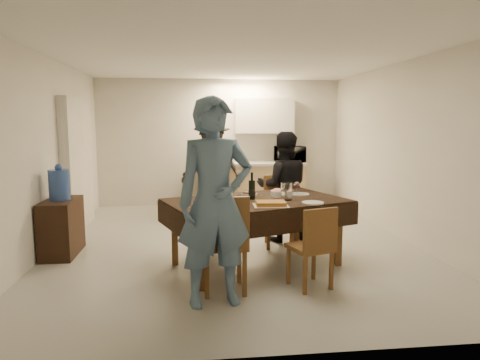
# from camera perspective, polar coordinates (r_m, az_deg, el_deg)

# --- Properties ---
(floor) EXTENTS (5.00, 6.00, 0.02)m
(floor) POSITION_cam_1_polar(r_m,az_deg,el_deg) (6.18, -0.78, -8.44)
(floor) COLOR #A1A09C
(floor) RESTS_ON ground
(ceiling) EXTENTS (5.00, 6.00, 0.02)m
(ceiling) POSITION_cam_1_polar(r_m,az_deg,el_deg) (6.01, -0.83, 16.15)
(ceiling) COLOR white
(ceiling) RESTS_ON wall_back
(wall_back) EXTENTS (5.00, 0.02, 2.60)m
(wall_back) POSITION_cam_1_polar(r_m,az_deg,el_deg) (8.94, -2.71, 4.98)
(wall_back) COLOR beige
(wall_back) RESTS_ON floor
(wall_front) EXTENTS (5.00, 0.02, 2.60)m
(wall_front) POSITION_cam_1_polar(r_m,az_deg,el_deg) (3.00, 4.87, -0.25)
(wall_front) COLOR beige
(wall_front) RESTS_ON floor
(wall_left) EXTENTS (0.02, 6.00, 2.60)m
(wall_left) POSITION_cam_1_polar(r_m,az_deg,el_deg) (6.23, -24.40, 3.17)
(wall_left) COLOR beige
(wall_left) RESTS_ON floor
(wall_right) EXTENTS (0.02, 6.00, 2.60)m
(wall_right) POSITION_cam_1_polar(r_m,az_deg,el_deg) (6.68, 21.11, 3.60)
(wall_right) COLOR beige
(wall_right) RESTS_ON floor
(stub_partition) EXTENTS (0.15, 1.40, 2.10)m
(stub_partition) POSITION_cam_1_polar(r_m,az_deg,el_deg) (7.37, -20.86, 1.99)
(stub_partition) COLOR silver
(stub_partition) RESTS_ON floor
(kitchen_base_cabinet) EXTENTS (2.20, 0.60, 0.86)m
(kitchen_base_cabinet) POSITION_cam_1_polar(r_m,az_deg,el_deg) (8.76, 1.38, -0.78)
(kitchen_base_cabinet) COLOR tan
(kitchen_base_cabinet) RESTS_ON floor
(kitchen_worktop) EXTENTS (2.24, 0.64, 0.05)m
(kitchen_worktop) POSITION_cam_1_polar(r_m,az_deg,el_deg) (8.71, 1.39, 2.19)
(kitchen_worktop) COLOR #B1B1AC
(kitchen_worktop) RESTS_ON kitchen_base_cabinet
(upper_cabinet) EXTENTS (1.20, 0.34, 0.70)m
(upper_cabinet) POSITION_cam_1_polar(r_m,az_deg,el_deg) (8.86, 3.23, 8.52)
(upper_cabinet) COLOR silver
(upper_cabinet) RESTS_ON wall_back
(dining_table) EXTENTS (2.34, 1.83, 0.80)m
(dining_table) POSITION_cam_1_polar(r_m,az_deg,el_deg) (5.10, 2.22, -3.05)
(dining_table) COLOR black
(dining_table) RESTS_ON floor
(chair_near_left) EXTENTS (0.47, 0.47, 0.55)m
(chair_near_left) POSITION_cam_1_polar(r_m,az_deg,el_deg) (4.26, -2.10, -7.24)
(chair_near_left) COLOR brown
(chair_near_left) RESTS_ON floor
(chair_near_right) EXTENTS (0.50, 0.51, 0.47)m
(chair_near_right) POSITION_cam_1_polar(r_m,az_deg,el_deg) (4.45, 9.63, -7.84)
(chair_near_right) COLOR brown
(chair_near_right) RESTS_ON floor
(chair_far_left) EXTENTS (0.48, 0.49, 0.46)m
(chair_far_left) POSITION_cam_1_polar(r_m,az_deg,el_deg) (5.75, -3.25, -4.33)
(chair_far_left) COLOR brown
(chair_far_left) RESTS_ON floor
(chair_far_right) EXTENTS (0.49, 0.49, 0.53)m
(chair_far_right) POSITION_cam_1_polar(r_m,az_deg,el_deg) (5.85, 5.61, -3.39)
(chair_far_right) COLOR brown
(chair_far_right) RESTS_ON floor
(console) EXTENTS (0.39, 0.78, 0.73)m
(console) POSITION_cam_1_polar(r_m,az_deg,el_deg) (6.05, -22.68, -5.85)
(console) COLOR black
(console) RESTS_ON floor
(water_jug) EXTENTS (0.26, 0.26, 0.39)m
(water_jug) POSITION_cam_1_polar(r_m,az_deg,el_deg) (5.95, -22.95, -0.60)
(water_jug) COLOR #375BB6
(water_jug) RESTS_ON console
(wine_bottle) EXTENTS (0.08, 0.08, 0.32)m
(wine_bottle) POSITION_cam_1_polar(r_m,az_deg,el_deg) (5.11, 1.59, -0.77)
(wine_bottle) COLOR black
(wine_bottle) RESTS_ON dining_table
(water_pitcher) EXTENTS (0.14, 0.14, 0.21)m
(water_pitcher) POSITION_cam_1_polar(r_m,az_deg,el_deg) (5.09, 6.21, -1.49)
(water_pitcher) COLOR white
(water_pitcher) RESTS_ON dining_table
(savoury_tart) EXTENTS (0.39, 0.30, 0.05)m
(savoury_tart) POSITION_cam_1_polar(r_m,az_deg,el_deg) (4.73, 4.12, -3.15)
(savoury_tart) COLOR #B37D34
(savoury_tart) RESTS_ON dining_table
(salad_bowl) EXTENTS (0.20, 0.20, 0.08)m
(salad_bowl) POSITION_cam_1_polar(r_m,az_deg,el_deg) (5.31, 5.14, -1.82)
(salad_bowl) COLOR silver
(salad_bowl) RESTS_ON dining_table
(mushroom_dish) EXTENTS (0.19, 0.19, 0.03)m
(mushroom_dish) POSITION_cam_1_polar(r_m,az_deg,el_deg) (5.35, 1.24, -1.95)
(mushroom_dish) COLOR silver
(mushroom_dish) RESTS_ON dining_table
(wine_glass_a) EXTENTS (0.09, 0.09, 0.20)m
(wine_glass_a) POSITION_cam_1_polar(r_m,az_deg,el_deg) (4.78, -3.86, -2.13)
(wine_glass_a) COLOR white
(wine_glass_a) RESTS_ON dining_table
(wine_glass_b) EXTENTS (0.08, 0.08, 0.17)m
(wine_glass_b) POSITION_cam_1_polar(r_m,az_deg,el_deg) (5.43, 7.58, -1.13)
(wine_glass_b) COLOR white
(wine_glass_b) RESTS_ON dining_table
(wine_glass_c) EXTENTS (0.09, 0.09, 0.20)m
(wine_glass_c) POSITION_cam_1_polar(r_m,az_deg,el_deg) (5.34, -0.38, -1.04)
(wine_glass_c) COLOR white
(wine_glass_c) RESTS_ON dining_table
(plate_near_left) EXTENTS (0.28, 0.28, 0.02)m
(plate_near_left) POSITION_cam_1_polar(r_m,az_deg,el_deg) (4.74, -4.42, -3.33)
(plate_near_left) COLOR silver
(plate_near_left) RESTS_ON dining_table
(plate_near_right) EXTENTS (0.25, 0.25, 0.01)m
(plate_near_right) POSITION_cam_1_polar(r_m,az_deg,el_deg) (4.93, 9.68, -3.00)
(plate_near_right) COLOR silver
(plate_near_right) RESTS_ON dining_table
(plate_far_left) EXTENTS (0.25, 0.25, 0.01)m
(plate_far_left) POSITION_cam_1_polar(r_m,az_deg,el_deg) (5.33, -4.66, -2.12)
(plate_far_left) COLOR silver
(plate_far_left) RESTS_ON dining_table
(plate_far_right) EXTENTS (0.24, 0.24, 0.01)m
(plate_far_right) POSITION_cam_1_polar(r_m,az_deg,el_deg) (5.50, 7.95, -1.87)
(plate_far_right) COLOR silver
(plate_far_right) RESTS_ON dining_table
(microwave) EXTENTS (0.59, 0.40, 0.33)m
(microwave) POSITION_cam_1_polar(r_m,az_deg,el_deg) (8.84, 6.67, 3.44)
(microwave) COLOR silver
(microwave) RESTS_ON kitchen_worktop
(person_near) EXTENTS (0.79, 0.60, 1.96)m
(person_near) POSITION_cam_1_polar(r_m,az_deg,el_deg) (3.98, -3.34, -2.98)
(person_near) COLOR slate
(person_near) RESTS_ON floor
(person_far) EXTENTS (0.82, 0.67, 1.59)m
(person_far) POSITION_cam_1_polar(r_m,az_deg,el_deg) (6.21, 5.78, -0.89)
(person_far) COLOR black
(person_far) RESTS_ON floor
(person_kitchen) EXTENTS (1.17, 0.68, 1.82)m
(person_kitchen) POSITION_cam_1_polar(r_m,az_deg,el_deg) (8.19, -3.74, 1.99)
(person_kitchen) COLOR black
(person_kitchen) RESTS_ON floor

